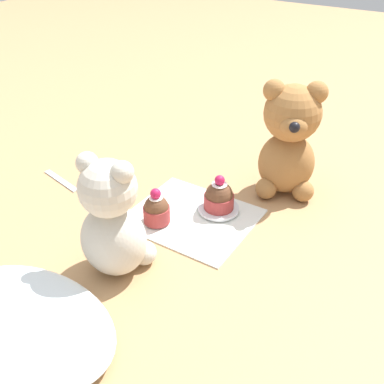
{
  "coord_description": "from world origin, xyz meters",
  "views": [
    {
      "loc": [
        -0.35,
        0.55,
        0.48
      ],
      "look_at": [
        0.0,
        0.0,
        0.06
      ],
      "focal_mm": 42.0,
      "sensor_mm": 36.0,
      "label": 1
    }
  ],
  "objects_px": {
    "saucer_plate": "(219,208)",
    "teddy_bear_tan": "(289,140)",
    "teddy_bear_cream": "(113,221)",
    "teaspoon": "(61,180)",
    "cupcake_near_tan_bear": "(219,197)",
    "cupcake_near_cream_bear": "(156,210)"
  },
  "relations": [
    {
      "from": "teddy_bear_tan",
      "to": "cupcake_near_tan_bear",
      "type": "height_order",
      "value": "teddy_bear_tan"
    },
    {
      "from": "saucer_plate",
      "to": "teaspoon",
      "type": "xyz_separation_m",
      "value": [
        0.32,
        0.08,
        -0.01
      ]
    },
    {
      "from": "saucer_plate",
      "to": "cupcake_near_tan_bear",
      "type": "height_order",
      "value": "cupcake_near_tan_bear"
    },
    {
      "from": "saucer_plate",
      "to": "teddy_bear_tan",
      "type": "bearing_deg",
      "value": -118.08
    },
    {
      "from": "cupcake_near_cream_bear",
      "to": "saucer_plate",
      "type": "xyz_separation_m",
      "value": [
        -0.07,
        -0.09,
        -0.02
      ]
    },
    {
      "from": "teddy_bear_cream",
      "to": "teddy_bear_tan",
      "type": "bearing_deg",
      "value": -116.83
    },
    {
      "from": "cupcake_near_cream_bear",
      "to": "teddy_bear_tan",
      "type": "bearing_deg",
      "value": -123.41
    },
    {
      "from": "cupcake_near_cream_bear",
      "to": "saucer_plate",
      "type": "bearing_deg",
      "value": -130.34
    },
    {
      "from": "cupcake_near_tan_bear",
      "to": "teaspoon",
      "type": "height_order",
      "value": "cupcake_near_tan_bear"
    },
    {
      "from": "teddy_bear_tan",
      "to": "teaspoon",
      "type": "relative_size",
      "value": 2.02
    },
    {
      "from": "teddy_bear_tan",
      "to": "saucer_plate",
      "type": "distance_m",
      "value": 0.18
    },
    {
      "from": "cupcake_near_cream_bear",
      "to": "cupcake_near_tan_bear",
      "type": "bearing_deg",
      "value": -130.34
    },
    {
      "from": "teddy_bear_cream",
      "to": "teaspoon",
      "type": "height_order",
      "value": "teddy_bear_cream"
    },
    {
      "from": "teddy_bear_tan",
      "to": "saucer_plate",
      "type": "height_order",
      "value": "teddy_bear_tan"
    },
    {
      "from": "cupcake_near_tan_bear",
      "to": "cupcake_near_cream_bear",
      "type": "bearing_deg",
      "value": 49.66
    },
    {
      "from": "cupcake_near_cream_bear",
      "to": "teaspoon",
      "type": "relative_size",
      "value": 0.61
    },
    {
      "from": "teddy_bear_cream",
      "to": "saucer_plate",
      "type": "height_order",
      "value": "teddy_bear_cream"
    },
    {
      "from": "cupcake_near_cream_bear",
      "to": "saucer_plate",
      "type": "height_order",
      "value": "cupcake_near_cream_bear"
    },
    {
      "from": "cupcake_near_tan_bear",
      "to": "saucer_plate",
      "type": "bearing_deg",
      "value": 90.0
    },
    {
      "from": "teddy_bear_cream",
      "to": "saucer_plate",
      "type": "xyz_separation_m",
      "value": [
        -0.06,
        -0.21,
        -0.08
      ]
    },
    {
      "from": "teddy_bear_cream",
      "to": "cupcake_near_tan_bear",
      "type": "distance_m",
      "value": 0.23
    },
    {
      "from": "teaspoon",
      "to": "teddy_bear_cream",
      "type": "bearing_deg",
      "value": 165.47
    }
  ]
}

